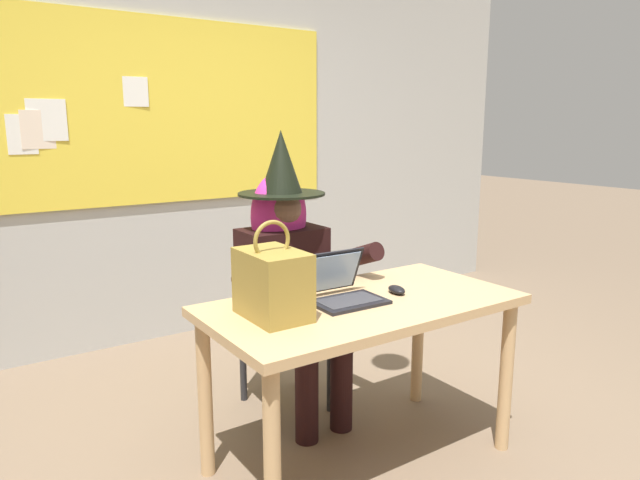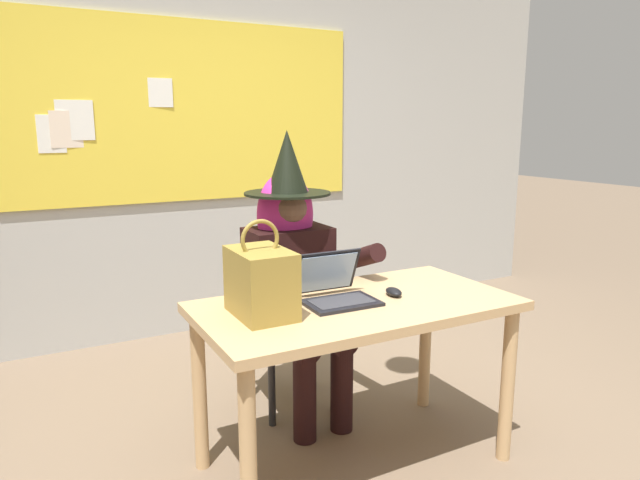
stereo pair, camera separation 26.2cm
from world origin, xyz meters
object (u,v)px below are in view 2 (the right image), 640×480
at_px(handbag, 261,282).
at_px(computer_mouse, 394,292).
at_px(person_costumed, 293,263).
at_px(chair_at_desk, 285,311).
at_px(laptop, 335,290).
at_px(desk_main, 356,324).

bearing_deg(handbag, computer_mouse, -2.98).
bearing_deg(person_costumed, computer_mouse, 18.48).
height_order(chair_at_desk, handbag, handbag).
distance_m(laptop, computer_mouse, 0.27).
bearing_deg(chair_at_desk, laptop, -2.26).
bearing_deg(desk_main, chair_at_desk, 90.55).
distance_m(desk_main, person_costumed, 0.60).
distance_m(desk_main, computer_mouse, 0.22).
bearing_deg(laptop, person_costumed, 84.92).
xyz_separation_m(desk_main, computer_mouse, (0.19, -0.00, 0.12)).
bearing_deg(chair_at_desk, person_costumed, 1.20).
distance_m(chair_at_desk, computer_mouse, 0.78).
xyz_separation_m(chair_at_desk, person_costumed, (-0.00, -0.12, 0.29)).
height_order(person_costumed, handbag, person_costumed).
bearing_deg(chair_at_desk, desk_main, 4.10).
bearing_deg(computer_mouse, laptop, 179.18).
xyz_separation_m(desk_main, laptop, (-0.07, 0.05, 0.15)).
relative_size(desk_main, handbag, 3.51).
distance_m(person_costumed, laptop, 0.54).
distance_m(desk_main, handbag, 0.48).
relative_size(chair_at_desk, laptop, 2.89).
bearing_deg(person_costumed, chair_at_desk, 177.58).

